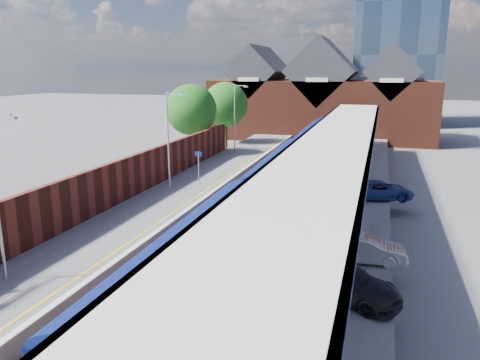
# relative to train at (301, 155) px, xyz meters

# --- Properties ---
(ground) EXTENTS (240.00, 240.00, 0.00)m
(ground) POSITION_rel_train_xyz_m (-1.49, -2.33, -2.12)
(ground) COLOR #5B5B5E
(ground) RESTS_ON ground
(ballast_bed) EXTENTS (6.00, 76.00, 0.06)m
(ballast_bed) POSITION_rel_train_xyz_m (-1.49, -12.33, -2.09)
(ballast_bed) COLOR #473D33
(ballast_bed) RESTS_ON ground
(rails) EXTENTS (4.51, 76.00, 0.14)m
(rails) POSITION_rel_train_xyz_m (-1.49, -12.33, -2.00)
(rails) COLOR slate
(rails) RESTS_ON ground
(left_platform) EXTENTS (5.00, 76.00, 1.00)m
(left_platform) POSITION_rel_train_xyz_m (-6.99, -12.33, -1.62)
(left_platform) COLOR #565659
(left_platform) RESTS_ON ground
(right_platform) EXTENTS (6.00, 76.00, 1.00)m
(right_platform) POSITION_rel_train_xyz_m (4.51, -12.33, -1.62)
(right_platform) COLOR #565659
(right_platform) RESTS_ON ground
(coping_left) EXTENTS (0.30, 76.00, 0.05)m
(coping_left) POSITION_rel_train_xyz_m (-4.64, -12.33, -1.10)
(coping_left) COLOR silver
(coping_left) RESTS_ON left_platform
(coping_right) EXTENTS (0.30, 76.00, 0.05)m
(coping_right) POSITION_rel_train_xyz_m (1.66, -12.33, -1.10)
(coping_right) COLOR silver
(coping_right) RESTS_ON right_platform
(yellow_line) EXTENTS (0.14, 76.00, 0.01)m
(yellow_line) POSITION_rel_train_xyz_m (-5.24, -12.33, -1.12)
(yellow_line) COLOR yellow
(yellow_line) RESTS_ON left_platform
(train) EXTENTS (3.06, 65.94, 3.45)m
(train) POSITION_rel_train_xyz_m (0.00, 0.00, 0.00)
(train) COLOR navy
(train) RESTS_ON ground
(canopy) EXTENTS (4.50, 52.00, 4.48)m
(canopy) POSITION_rel_train_xyz_m (3.99, -10.38, 3.13)
(canopy) COLOR #0D2051
(canopy) RESTS_ON right_platform
(lamp_post_c) EXTENTS (1.48, 0.18, 7.00)m
(lamp_post_c) POSITION_rel_train_xyz_m (-7.86, -10.33, 2.87)
(lamp_post_c) COLOR #A5A8AA
(lamp_post_c) RESTS_ON left_platform
(lamp_post_d) EXTENTS (1.48, 0.18, 7.00)m
(lamp_post_d) POSITION_rel_train_xyz_m (-7.86, 5.67, 2.87)
(lamp_post_d) COLOR #A5A8AA
(lamp_post_d) RESTS_ON left_platform
(platform_sign) EXTENTS (0.55, 0.08, 2.50)m
(platform_sign) POSITION_rel_train_xyz_m (-6.49, -8.33, 0.57)
(platform_sign) COLOR #A5A8AA
(platform_sign) RESTS_ON left_platform
(brick_wall) EXTENTS (0.35, 50.00, 3.86)m
(brick_wall) POSITION_rel_train_xyz_m (-9.59, -18.79, 0.33)
(brick_wall) COLOR #582417
(brick_wall) RESTS_ON left_platform
(station_building) EXTENTS (30.00, 12.12, 13.78)m
(station_building) POSITION_rel_train_xyz_m (-1.49, 25.67, 3.33)
(station_building) COLOR #582417
(station_building) RESTS_ON ground
(glass_tower) EXTENTS (14.20, 14.20, 40.30)m
(glass_tower) POSITION_rel_train_xyz_m (8.51, 47.67, 18.08)
(glass_tower) COLOR #455A76
(glass_tower) RESTS_ON ground
(tree_near) EXTENTS (5.20, 5.20, 8.10)m
(tree_near) POSITION_rel_train_xyz_m (-11.84, 3.58, 3.23)
(tree_near) COLOR #382314
(tree_near) RESTS_ON ground
(tree_far) EXTENTS (5.20, 5.20, 8.10)m
(tree_far) POSITION_rel_train_xyz_m (-10.84, 11.58, 3.23)
(tree_far) COLOR #382314
(tree_far) RESTS_ON ground
(parked_car_silver) EXTENTS (3.94, 1.68, 1.26)m
(parked_car_silver) POSITION_rel_train_xyz_m (6.22, -20.07, -0.49)
(parked_car_silver) COLOR #AFAFB4
(parked_car_silver) RESTS_ON right_platform
(parked_car_dark) EXTENTS (5.10, 3.65, 1.37)m
(parked_car_dark) POSITION_rel_train_xyz_m (5.54, -23.77, -0.44)
(parked_car_dark) COLOR black
(parked_car_dark) RESTS_ON right_platform
(parked_car_blue) EXTENTS (4.87, 3.13, 1.25)m
(parked_car_blue) POSITION_rel_train_xyz_m (6.82, -8.89, -0.50)
(parked_car_blue) COLOR navy
(parked_car_blue) RESTS_ON right_platform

